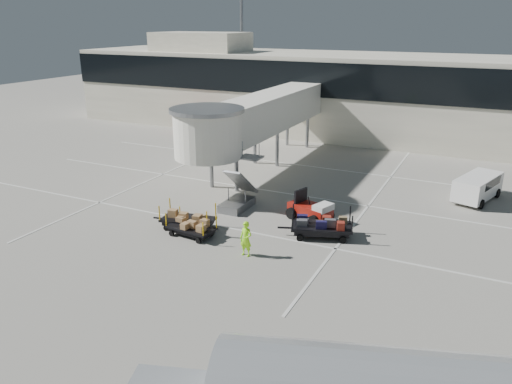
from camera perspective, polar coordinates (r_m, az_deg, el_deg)
ground at (r=26.99m, az=-4.55°, el=-5.76°), size 140.00×140.00×0.00m
lane_markings at (r=35.00m, az=2.19°, el=0.24°), size 40.00×30.00×0.02m
terminal at (r=53.08m, az=11.75°, el=10.91°), size 64.00×12.11×15.20m
jet_bridge at (r=37.84m, az=-0.54°, el=8.39°), size 5.70×20.40×6.03m
baggage_tug at (r=29.80m, az=6.30°, el=-2.04°), size 2.89×2.37×1.72m
suitcase_cart at (r=27.58m, az=7.42°, el=-4.00°), size 4.10×2.66×1.59m
box_cart_near at (r=27.81m, az=-7.74°, el=-3.99°), size 3.33×1.58×1.28m
box_cart_far at (r=28.78m, az=-7.70°, el=-3.11°), size 3.77×1.95×1.45m
ground_worker at (r=25.11m, az=-1.16°, el=-5.38°), size 0.71×0.50×1.83m
minivan at (r=35.98m, az=24.07°, el=0.71°), size 2.98×4.66×1.64m
belt_loader at (r=52.14m, az=-6.68°, el=7.30°), size 4.18×1.80×1.99m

